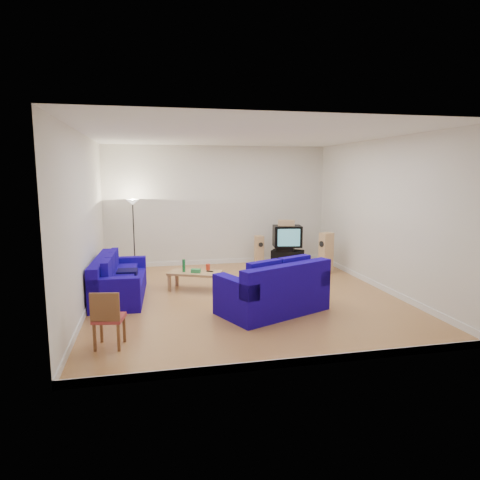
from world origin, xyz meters
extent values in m
cube|color=brown|center=(0.00, 0.00, 0.00)|extent=(6.00, 6.50, 0.01)
cube|color=white|center=(0.00, 0.00, 3.20)|extent=(6.00, 6.50, 0.01)
cube|color=white|center=(0.00, 3.25, 1.60)|extent=(6.00, 0.01, 3.20)
cube|color=white|center=(0.00, -3.25, 1.60)|extent=(6.00, 0.01, 3.20)
cube|color=white|center=(-3.00, 0.00, 1.60)|extent=(0.01, 6.50, 3.20)
cube|color=white|center=(3.00, 0.00, 1.60)|extent=(0.01, 6.50, 3.20)
cube|color=white|center=(0.00, 3.24, 0.06)|extent=(6.00, 0.02, 0.12)
cube|color=white|center=(0.00, -3.24, 0.06)|extent=(6.00, 0.02, 0.12)
cube|color=white|center=(-2.99, 0.00, 0.06)|extent=(0.02, 6.50, 0.12)
cube|color=white|center=(2.99, 0.00, 0.06)|extent=(0.02, 6.50, 0.12)
cube|color=#130476|center=(-2.45, 0.45, 0.20)|extent=(1.02, 2.18, 0.41)
cube|color=#130476|center=(-2.80, 0.46, 0.62)|extent=(0.31, 2.14, 0.42)
cube|color=#130476|center=(-2.41, 1.41, 0.52)|extent=(0.93, 0.26, 0.23)
cube|color=#130476|center=(-2.49, -0.51, 0.52)|extent=(0.93, 0.26, 0.23)
cube|color=black|center=(-2.30, 0.44, 0.50)|extent=(0.41, 0.41, 0.12)
cube|color=#130476|center=(0.29, -1.03, 0.23)|extent=(2.14, 1.71, 0.46)
cube|color=#130476|center=(0.45, -1.40, 0.70)|extent=(1.82, 0.98, 0.47)
cube|color=#130476|center=(-0.46, -1.36, 0.60)|extent=(0.64, 1.06, 0.27)
cube|color=#130476|center=(1.03, -0.71, 0.60)|extent=(0.64, 1.06, 0.27)
cube|color=black|center=(0.22, -0.88, 0.57)|extent=(0.58, 0.58, 0.13)
cube|color=tan|center=(-0.92, 0.71, 0.37)|extent=(1.22, 0.95, 0.05)
cube|color=tan|center=(-1.46, 0.71, 0.17)|extent=(0.08, 0.08, 0.35)
cube|color=tan|center=(-1.28, 1.12, 0.17)|extent=(0.08, 0.08, 0.35)
cube|color=tan|center=(-0.56, 0.30, 0.17)|extent=(0.08, 0.08, 0.35)
cube|color=tan|center=(-0.37, 0.70, 0.17)|extent=(0.08, 0.08, 0.35)
cylinder|color=#197233|center=(-1.15, 0.73, 0.53)|extent=(0.09, 0.09, 0.27)
cube|color=green|center=(-0.91, 0.61, 0.44)|extent=(0.22, 0.17, 0.08)
cylinder|color=red|center=(-0.62, 0.82, 0.46)|extent=(0.11, 0.11, 0.13)
cube|color=black|center=(-0.61, 0.64, 0.41)|extent=(0.15, 0.12, 0.02)
cube|color=black|center=(1.68, 2.29, 0.24)|extent=(0.90, 0.80, 0.48)
cube|color=black|center=(1.63, 2.28, 0.53)|extent=(0.54, 0.50, 0.10)
cube|color=black|center=(1.67, 2.30, 0.86)|extent=(0.78, 0.63, 0.55)
cube|color=#39737E|center=(1.62, 2.03, 0.86)|extent=(0.56, 0.11, 0.44)
cube|color=tan|center=(1.63, 2.27, 1.21)|extent=(0.45, 0.28, 0.15)
cube|color=tan|center=(1.00, 2.62, 0.42)|extent=(0.21, 0.26, 0.84)
cylinder|color=black|center=(1.01, 2.49, 0.62)|extent=(0.12, 0.03, 0.12)
cube|color=tan|center=(2.45, 1.59, 0.51)|extent=(0.36, 0.32, 1.02)
cylinder|color=black|center=(2.30, 1.53, 0.75)|extent=(0.07, 0.15, 0.15)
cylinder|color=black|center=(-2.22, 2.70, 0.01)|extent=(0.24, 0.24, 0.03)
cylinder|color=black|center=(-2.22, 2.70, 0.89)|extent=(0.03, 0.03, 1.72)
cone|color=white|center=(-2.22, 2.70, 1.77)|extent=(0.31, 0.31, 0.14)
cube|color=brown|center=(-2.64, -2.20, 0.20)|extent=(0.04, 0.04, 0.41)
cube|color=brown|center=(-2.58, -1.87, 0.20)|extent=(0.04, 0.04, 0.41)
cube|color=brown|center=(-2.32, -2.26, 0.20)|extent=(0.04, 0.04, 0.41)
cube|color=brown|center=(-2.26, -1.93, 0.20)|extent=(0.04, 0.04, 0.41)
cube|color=#9D3334|center=(-2.45, -2.06, 0.43)|extent=(0.47, 0.47, 0.06)
cube|color=brown|center=(-2.48, -2.25, 0.65)|extent=(0.41, 0.11, 0.41)
camera|label=1|loc=(-1.85, -8.20, 2.49)|focal=32.00mm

